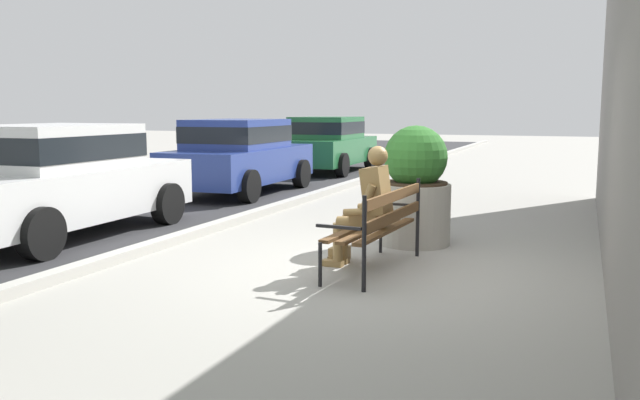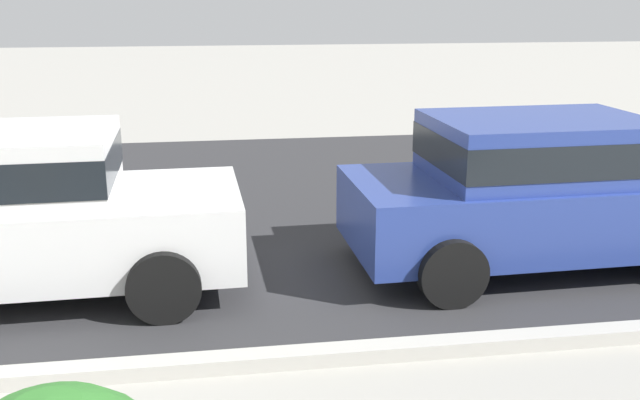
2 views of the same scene
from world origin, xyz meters
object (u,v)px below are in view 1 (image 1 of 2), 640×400
Objects in this scene: parked_car_white at (58,177)px; bronze_statue_seated at (364,209)px; park_bench at (380,222)px; concrete_planter at (415,189)px; parked_car_green at (328,142)px; parked_car_blue at (239,154)px.

bronze_statue_seated is at bearing -92.07° from parked_car_white.
concrete_planter reaches higher than park_bench.
park_bench is 1.33× the size of bronze_statue_seated.
parked_car_white is at bearing 180.00° from parked_car_green.
bronze_statue_seated is 0.33× the size of parked_car_white.
parked_car_white is 1.00× the size of parked_car_blue.
park_bench is 11.68m from parked_car_green.
concrete_planter is at bearing -8.20° from bronze_statue_seated.
bronze_statue_seated is 0.33× the size of parked_car_blue.
parked_car_blue is (3.89, 4.72, 0.10)m from concrete_planter.
parked_car_green is (10.42, 0.00, 0.00)m from parked_car_white.
parked_car_blue reaches higher than park_bench.
park_bench is at bearing 179.90° from concrete_planter.
park_bench is 0.44× the size of parked_car_blue.
parked_car_white is 1.00× the size of parked_car_green.
bronze_statue_seated is 4.52m from parked_car_white.
park_bench is 0.44× the size of parked_car_green.
parked_car_blue is (5.48, 4.72, 0.30)m from park_bench.
park_bench is 1.60m from concrete_planter.
parked_car_white and parked_car_green have the same top height.
parked_car_white is (-1.33, 4.72, 0.10)m from concrete_planter.
bronze_statue_seated is 7.02m from parked_car_blue.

